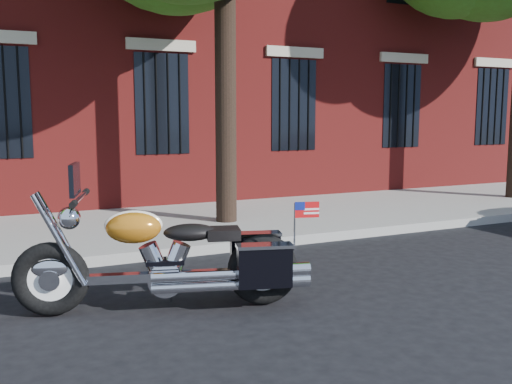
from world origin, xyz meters
name	(u,v)px	position (x,y,z in m)	size (l,w,h in m)	color
ground	(276,274)	(0.00, 0.00, 0.00)	(120.00, 120.00, 0.00)	black
curb	(234,246)	(0.00, 1.38, 0.07)	(40.00, 0.16, 0.15)	gray
sidewalk	(193,224)	(0.00, 3.26, 0.07)	(40.00, 3.60, 0.15)	gray
motorcycle	(175,261)	(-1.54, -0.74, 0.51)	(2.81, 1.38, 1.51)	black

